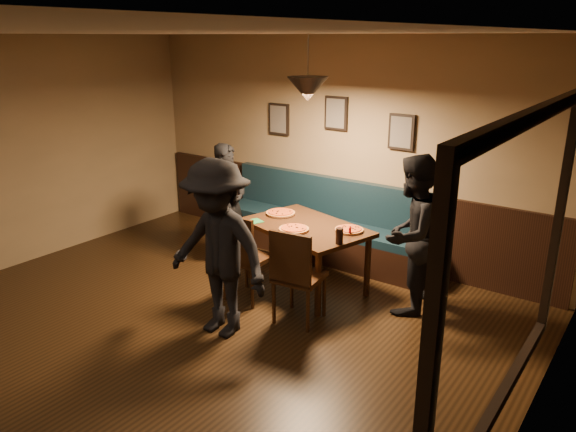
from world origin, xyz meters
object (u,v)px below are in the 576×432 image
Objects in this scene: diner_left at (229,203)px; diner_front at (218,249)px; chair_near_left at (249,256)px; diner_right at (411,235)px; tabasco_bottle at (350,231)px; dining_table at (306,256)px; booth_bench at (323,220)px; chair_near_right at (300,274)px; soda_glass at (339,236)px.

diner_front reaches higher than diner_left.
chair_near_left is 0.60× the size of diner_right.
chair_near_left is 1.13m from tabasco_bottle.
diner_front is 15.29× the size of tabasco_bottle.
diner_right is at bearing -85.94° from diner_left.
dining_table is 1.29m from diner_right.
chair_near_right reaches higher than booth_bench.
chair_near_left is 1.05m from soda_glass.
booth_bench reaches higher than tabasco_bottle.
dining_table is at bearing 84.83° from diner_front.
diner_right reaches higher than chair_near_left.
chair_near_right is 1.82m from diner_left.
diner_front is at bearing -33.47° from diner_right.
booth_bench is at bearing 128.84° from soda_glass.
chair_near_right reaches higher than dining_table.
soda_glass is at bearing 57.25° from chair_near_right.
soda_glass is (0.93, -1.16, 0.33)m from booth_bench.
tabasco_bottle is at bearing 96.44° from soda_glass.
diner_right is 1.98m from diner_front.
chair_near_left is at bearing -125.60° from diner_left.
diner_front reaches higher than booth_bench.
diner_front is (-0.49, -0.65, 0.37)m from chair_near_right.
chair_near_right is at bearing -35.80° from diner_right.
dining_table is at bearing -75.24° from diner_right.
diner_front reaches higher than diner_right.
soda_glass is at bearing -51.16° from booth_bench.
diner_left is 1.80m from tabasco_bottle.
chair_near_right reaches higher than tabasco_bottle.
dining_table is 0.71m from chair_near_left.
diner_right reaches higher than chair_near_right.
tabasco_bottle reaches higher than dining_table.
chair_near_left is 8.81× the size of tabasco_bottle.
chair_near_left is at bearing -146.13° from tabasco_bottle.
diner_front is at bearing -116.24° from tabasco_bottle.
diner_front is (0.24, -2.23, 0.37)m from booth_bench.
tabasco_bottle is at bearing 32.12° from chair_near_left.
diner_left is at bearing 177.37° from tabasco_bottle.
chair_near_right is 0.60× the size of diner_right.
dining_table is at bearing 179.68° from tabasco_bottle.
booth_bench is at bearing -108.22° from diner_right.
dining_table is at bearing 155.26° from soda_glass.
chair_near_right is 1.22m from diner_right.
diner_left is 13.48× the size of tabasco_bottle.
dining_table is 0.81m from chair_near_right.
tabasco_bottle is (0.66, 1.34, -0.06)m from diner_front.
chair_near_left reaches higher than dining_table.
diner_left is at bearing 147.12° from chair_near_right.
dining_table is at bearing -69.15° from booth_bench.
chair_near_right is (0.39, -0.70, 0.13)m from dining_table.
booth_bench reaches higher than soda_glass.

